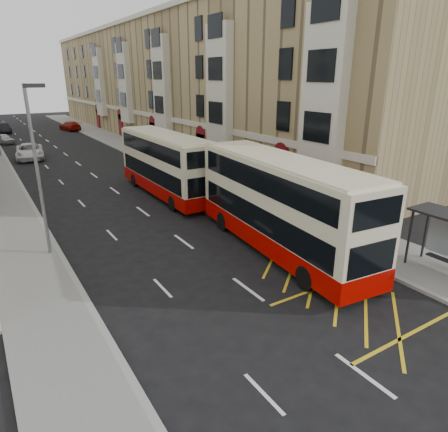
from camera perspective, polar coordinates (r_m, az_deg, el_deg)
ground at (r=14.50m, az=13.03°, el=-16.83°), size 200.00×200.00×0.00m
pavement_right at (r=42.31m, az=-8.24°, el=7.76°), size 4.00×120.00×0.15m
kerb_right at (r=41.56m, az=-10.78°, el=7.42°), size 0.25×120.00×0.15m
kerb_left at (r=38.98m, az=-27.41°, el=4.79°), size 0.25×120.00×0.15m
road_markings at (r=54.34m, az=-22.74°, el=8.96°), size 10.00×110.00×0.01m
terrace_right at (r=58.33m, az=-8.66°, el=18.26°), size 10.75×79.00×15.25m
guard_railing at (r=21.65m, az=14.38°, el=-1.78°), size 0.06×6.56×1.01m
street_lamp_near at (r=20.47m, az=-25.11°, el=6.83°), size 0.93×0.18×8.00m
double_decker_front at (r=19.83m, az=8.05°, el=1.53°), size 3.83×12.18×4.78m
double_decker_rear at (r=29.71m, az=-8.32°, el=7.27°), size 2.70×11.44×4.55m
pedestrian_mid at (r=22.98m, az=22.03°, el=-1.17°), size 0.78×0.62×1.58m
pedestrian_far at (r=21.77m, az=21.48°, el=-2.12°), size 1.04×0.83×1.65m
white_van at (r=48.05m, az=-26.01°, el=8.29°), size 3.37×6.10×1.62m
car_silver at (r=60.75m, az=-28.92°, el=9.63°), size 2.69×4.03×1.28m
car_dark at (r=72.20m, az=-29.05°, el=10.90°), size 2.12×4.77×1.52m
car_red at (r=71.45m, az=-21.13°, el=11.92°), size 2.96×5.40×1.48m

